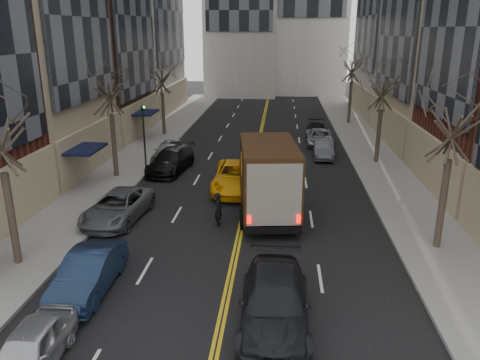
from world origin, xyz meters
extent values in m
cube|color=slate|center=(-9.00, 27.00, 0.07)|extent=(4.00, 66.00, 0.15)
cube|color=slate|center=(9.00, 27.00, 0.07)|extent=(4.00, 66.00, 0.15)
cube|color=black|center=(-10.00, 18.00, 2.40)|extent=(2.00, 3.00, 0.15)
cube|color=black|center=(-10.90, 18.00, 1.35)|extent=(0.20, 3.00, 2.50)
cube|color=black|center=(-10.00, 31.00, 2.40)|extent=(2.00, 3.00, 0.15)
cube|color=black|center=(-10.90, 31.00, 1.35)|extent=(0.20, 3.00, 2.50)
cylinder|color=#382D23|center=(-8.80, 8.00, 2.06)|extent=(0.30, 0.30, 3.83)
cylinder|color=#382D23|center=(-8.80, 20.00, 2.17)|extent=(0.30, 0.30, 4.05)
cylinder|color=#382D23|center=(-8.80, 33.00, 1.99)|extent=(0.30, 0.30, 3.69)
cylinder|color=#382D23|center=(8.80, 11.00, 2.13)|extent=(0.30, 0.30, 3.96)
cylinder|color=#382D23|center=(8.80, 25.00, 2.04)|extent=(0.30, 0.30, 3.78)
cylinder|color=#382D23|center=(8.80, 40.00, 2.22)|extent=(0.30, 0.30, 4.14)
cylinder|color=black|center=(-7.40, 22.00, 2.05)|extent=(0.12, 0.12, 3.80)
imported|color=black|center=(-7.40, 22.00, 4.40)|extent=(0.15, 0.18, 0.90)
sphere|color=#0CE526|center=(-7.25, 21.90, 4.35)|extent=(0.14, 0.14, 0.14)
cube|color=black|center=(1.20, 14.54, 0.62)|extent=(3.30, 7.40, 0.34)
cube|color=black|center=(0.88, 17.14, 1.73)|extent=(2.84, 2.20, 2.35)
cube|color=black|center=(1.27, 13.92, 2.24)|extent=(3.32, 5.76, 3.36)
cube|color=black|center=(1.61, 11.12, 0.62)|extent=(2.58, 0.51, 0.34)
cube|color=red|center=(0.51, 10.96, 1.12)|extent=(0.21, 0.09, 0.39)
cube|color=red|center=(2.73, 11.23, 1.12)|extent=(0.21, 0.09, 0.39)
cube|color=gold|center=(-0.09, 13.82, 2.91)|extent=(0.17, 1.00, 1.01)
cube|color=gold|center=(2.62, 14.14, 2.91)|extent=(0.17, 1.00, 1.01)
cylinder|color=black|center=(-0.39, 16.71, 0.54)|extent=(0.44, 1.10, 1.07)
cylinder|color=black|center=(2.23, 17.03, 0.54)|extent=(0.44, 1.10, 1.07)
cylinder|color=black|center=(0.12, 12.49, 0.54)|extent=(0.44, 1.10, 1.07)
cylinder|color=black|center=(2.74, 12.81, 0.54)|extent=(0.44, 1.10, 1.07)
imported|color=black|center=(1.75, 4.84, 0.80)|extent=(2.30, 5.56, 1.61)
cube|color=black|center=(1.75, 5.64, 1.47)|extent=(0.13, 0.04, 0.09)
cube|color=blue|center=(1.75, 5.61, 1.47)|extent=(0.10, 0.01, 0.06)
imported|color=#FFAF0A|center=(-0.76, 18.30, 0.82)|extent=(2.87, 5.94, 1.63)
imported|color=black|center=(-1.11, 12.79, 0.85)|extent=(0.46, 0.65, 1.70)
imported|color=#B8BBC0|center=(-5.10, 2.10, 0.65)|extent=(1.59, 3.85, 1.30)
imported|color=#101D33|center=(-5.10, 6.33, 0.74)|extent=(1.57, 4.50, 1.48)
imported|color=#55595E|center=(-6.30, 13.05, 0.71)|extent=(2.87, 5.34, 1.42)
imported|color=black|center=(-5.57, 21.73, 0.76)|extent=(2.80, 5.50, 1.53)
imported|color=#AEB2B6|center=(-6.30, 24.28, 0.76)|extent=(2.05, 4.55, 1.52)
imported|color=#46484D|center=(5.10, 26.30, 0.67)|extent=(1.55, 4.09, 1.33)
imported|color=#ACAEB3|center=(5.10, 30.35, 0.64)|extent=(2.21, 4.65, 1.28)
imported|color=black|center=(5.10, 33.46, 0.64)|extent=(1.98, 4.50, 1.28)
camera|label=1|loc=(1.77, -8.41, 9.26)|focal=35.00mm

